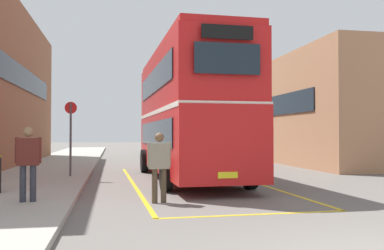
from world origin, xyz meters
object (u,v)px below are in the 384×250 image
Objects in this scene: bus_stop_sign at (71,131)px; pedestrian_waiting_near at (28,158)px; single_deck_bus at (190,134)px; double_decker_bus at (188,111)px; pedestrian_boarding at (159,162)px.

pedestrian_waiting_near is at bearing -93.39° from bus_stop_sign.
bus_stop_sign is at bearing -112.66° from single_deck_bus.
double_decker_bus reaches higher than single_deck_bus.
single_deck_bus is at bearing 79.45° from double_decker_bus.
pedestrian_boarding is at bearing -107.32° from double_decker_bus.
double_decker_bus is 1.02× the size of single_deck_bus.
pedestrian_boarding is at bearing -65.58° from bus_stop_sign.
double_decker_bus is 5.64m from pedestrian_boarding.
bus_stop_sign is (-7.89, -18.91, 0.13)m from single_deck_bus.
double_decker_bus is 7.19m from pedestrian_waiting_near.
single_deck_bus is at bearing 78.00° from pedestrian_boarding.
double_decker_bus is 6.01× the size of pedestrian_waiting_near.
single_deck_bus is (3.64, 19.53, -0.87)m from double_decker_bus.
pedestrian_waiting_near is 6.01m from bus_stop_sign.
bus_stop_sign is at bearing 86.61° from pedestrian_waiting_near.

